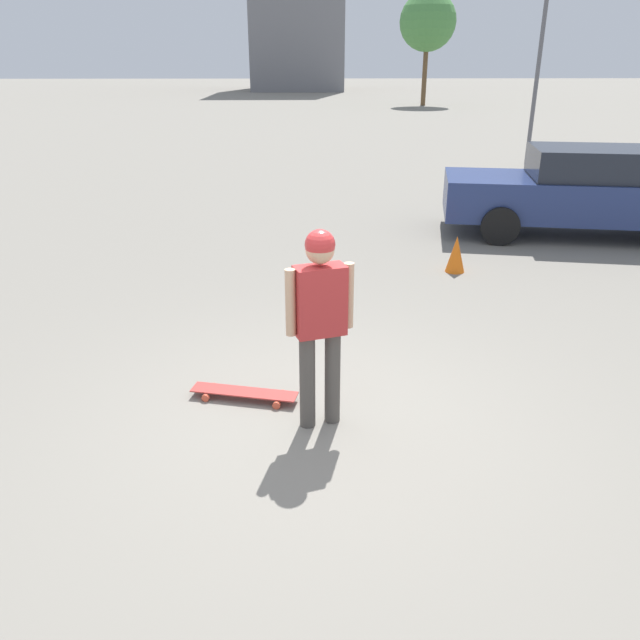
{
  "coord_description": "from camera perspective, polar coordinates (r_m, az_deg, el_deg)",
  "views": [
    {
      "loc": [
        -0.15,
        -4.6,
        2.87
      ],
      "look_at": [
        0.0,
        0.0,
        0.95
      ],
      "focal_mm": 35.0,
      "sensor_mm": 36.0,
      "label": 1
    }
  ],
  "objects": [
    {
      "name": "skateboard",
      "position": [
        5.77,
        -6.95,
        -6.61
      ],
      "size": [
        1.0,
        0.41,
        0.08
      ],
      "rotation": [
        0.0,
        0.0,
        2.91
      ],
      "color": "#A5332D",
      "rests_on": "ground_plane"
    },
    {
      "name": "traffic_cone",
      "position": [
        9.33,
        12.33,
        5.91
      ],
      "size": [
        0.28,
        0.28,
        0.53
      ],
      "color": "orange",
      "rests_on": "ground_plane"
    },
    {
      "name": "lamp_post",
      "position": [
        19.93,
        19.59,
        22.9
      ],
      "size": [
        0.28,
        0.28,
        5.75
      ],
      "color": "#59595E",
      "rests_on": "ground_plane"
    },
    {
      "name": "tree_distant",
      "position": [
        46.0,
        9.82,
        25.27
      ],
      "size": [
        3.72,
        3.72,
        7.1
      ],
      "color": "brown",
      "rests_on": "ground_plane"
    },
    {
      "name": "ground_plane",
      "position": [
        5.42,
        -0.0,
        -9.34
      ],
      "size": [
        220.0,
        220.0,
        0.0
      ],
      "primitive_type": "plane",
      "color": "gray"
    },
    {
      "name": "car_parked_near",
      "position": [
        11.95,
        23.22,
        10.77
      ],
      "size": [
        5.0,
        2.56,
        1.51
      ],
      "rotation": [
        0.0,
        0.0,
        2.96
      ],
      "color": "navy",
      "rests_on": "ground_plane"
    },
    {
      "name": "person",
      "position": [
        4.95,
        -0.0,
        0.84
      ],
      "size": [
        0.55,
        0.31,
        1.69
      ],
      "rotation": [
        0.0,
        0.0,
        0.3
      ],
      "color": "#4C4742",
      "rests_on": "ground_plane"
    }
  ]
}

